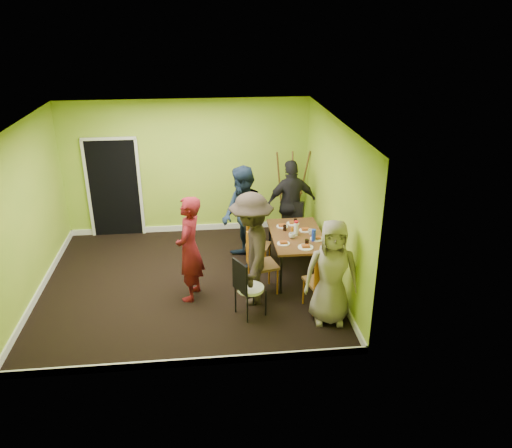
{
  "coord_description": "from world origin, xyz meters",
  "views": [
    {
      "loc": [
        0.35,
        -7.68,
        4.43
      ],
      "look_at": [
        1.18,
        0.0,
        1.06
      ],
      "focal_mm": 35.0,
      "sensor_mm": 36.0,
      "label": 1
    }
  ],
  "objects_px": {
    "chair_front_end": "(322,278)",
    "thermos": "(296,229)",
    "orange_bottle": "(292,229)",
    "person_standing": "(189,249)",
    "chair_left_far": "(255,241)",
    "chair_bentwood": "(247,285)",
    "person_back_end": "(291,204)",
    "chair_back_end": "(293,216)",
    "easel": "(291,192)",
    "chair_left_near": "(258,260)",
    "blue_bottle": "(314,235)",
    "person_left_near": "(251,249)",
    "person_front_end": "(332,272)",
    "person_left_far": "(243,217)",
    "dining_table": "(297,237)"
  },
  "relations": [
    {
      "from": "chair_front_end",
      "to": "person_front_end",
      "type": "height_order",
      "value": "person_front_end"
    },
    {
      "from": "dining_table",
      "to": "chair_back_end",
      "type": "height_order",
      "value": "chair_back_end"
    },
    {
      "from": "chair_left_far",
      "to": "chair_back_end",
      "type": "distance_m",
      "value": 1.06
    },
    {
      "from": "dining_table",
      "to": "chair_front_end",
      "type": "height_order",
      "value": "chair_front_end"
    },
    {
      "from": "person_back_end",
      "to": "easel",
      "type": "bearing_deg",
      "value": -110.07
    },
    {
      "from": "chair_back_end",
      "to": "easel",
      "type": "relative_size",
      "value": 0.55
    },
    {
      "from": "chair_back_end",
      "to": "person_standing",
      "type": "xyz_separation_m",
      "value": [
        -1.96,
        -1.64,
        0.2
      ]
    },
    {
      "from": "chair_bentwood",
      "to": "easel",
      "type": "height_order",
      "value": "easel"
    },
    {
      "from": "blue_bottle",
      "to": "orange_bottle",
      "type": "xyz_separation_m",
      "value": [
        -0.3,
        0.42,
        -0.06
      ]
    },
    {
      "from": "orange_bottle",
      "to": "person_left_near",
      "type": "bearing_deg",
      "value": -129.71
    },
    {
      "from": "chair_left_far",
      "to": "chair_bentwood",
      "type": "xyz_separation_m",
      "value": [
        -0.3,
        -1.61,
        0.02
      ]
    },
    {
      "from": "blue_bottle",
      "to": "person_left_near",
      "type": "height_order",
      "value": "person_left_near"
    },
    {
      "from": "chair_front_end",
      "to": "thermos",
      "type": "bearing_deg",
      "value": 84.57
    },
    {
      "from": "easel",
      "to": "person_back_end",
      "type": "relative_size",
      "value": 1.01
    },
    {
      "from": "chair_front_end",
      "to": "chair_bentwood",
      "type": "relative_size",
      "value": 1.06
    },
    {
      "from": "chair_back_end",
      "to": "person_standing",
      "type": "relative_size",
      "value": 0.55
    },
    {
      "from": "chair_left_far",
      "to": "chair_bentwood",
      "type": "distance_m",
      "value": 1.64
    },
    {
      "from": "thermos",
      "to": "person_front_end",
      "type": "height_order",
      "value": "person_front_end"
    },
    {
      "from": "chair_back_end",
      "to": "person_front_end",
      "type": "distance_m",
      "value": 2.54
    },
    {
      "from": "thermos",
      "to": "chair_left_near",
      "type": "bearing_deg",
      "value": -141.47
    },
    {
      "from": "chair_left_far",
      "to": "person_left_far",
      "type": "bearing_deg",
      "value": -99.94
    },
    {
      "from": "person_left_near",
      "to": "chair_front_end",
      "type": "bearing_deg",
      "value": 72.15
    },
    {
      "from": "chair_front_end",
      "to": "easel",
      "type": "relative_size",
      "value": 0.58
    },
    {
      "from": "chair_left_near",
      "to": "thermos",
      "type": "distance_m",
      "value": 0.98
    },
    {
      "from": "chair_left_far",
      "to": "chair_bentwood",
      "type": "relative_size",
      "value": 0.94
    },
    {
      "from": "chair_left_far",
      "to": "orange_bottle",
      "type": "bearing_deg",
      "value": 94.63
    },
    {
      "from": "chair_front_end",
      "to": "person_back_end",
      "type": "distance_m",
      "value": 2.45
    },
    {
      "from": "chair_bentwood",
      "to": "person_back_end",
      "type": "distance_m",
      "value": 2.7
    },
    {
      "from": "person_standing",
      "to": "person_left_far",
      "type": "relative_size",
      "value": 0.94
    },
    {
      "from": "blue_bottle",
      "to": "person_back_end",
      "type": "height_order",
      "value": "person_back_end"
    },
    {
      "from": "person_standing",
      "to": "person_back_end",
      "type": "height_order",
      "value": "person_standing"
    },
    {
      "from": "blue_bottle",
      "to": "chair_left_far",
      "type": "bearing_deg",
      "value": 146.96
    },
    {
      "from": "dining_table",
      "to": "person_standing",
      "type": "xyz_separation_m",
      "value": [
        -1.87,
        -0.64,
        0.19
      ]
    },
    {
      "from": "person_standing",
      "to": "chair_left_far",
      "type": "bearing_deg",
      "value": 145.41
    },
    {
      "from": "person_back_end",
      "to": "dining_table",
      "type": "bearing_deg",
      "value": 75.49
    },
    {
      "from": "chair_left_far",
      "to": "thermos",
      "type": "bearing_deg",
      "value": 83.98
    },
    {
      "from": "dining_table",
      "to": "person_left_near",
      "type": "relative_size",
      "value": 0.81
    },
    {
      "from": "chair_front_end",
      "to": "thermos",
      "type": "relative_size",
      "value": 4.31
    },
    {
      "from": "chair_bentwood",
      "to": "thermos",
      "type": "bearing_deg",
      "value": 113.9
    },
    {
      "from": "chair_left_far",
      "to": "person_left_near",
      "type": "relative_size",
      "value": 0.49
    },
    {
      "from": "chair_back_end",
      "to": "chair_front_end",
      "type": "bearing_deg",
      "value": 115.11
    },
    {
      "from": "person_standing",
      "to": "person_left_near",
      "type": "height_order",
      "value": "person_left_near"
    },
    {
      "from": "orange_bottle",
      "to": "person_standing",
      "type": "xyz_separation_m",
      "value": [
        -1.8,
        -0.78,
        0.09
      ]
    },
    {
      "from": "orange_bottle",
      "to": "person_standing",
      "type": "relative_size",
      "value": 0.05
    },
    {
      "from": "chair_back_end",
      "to": "blue_bottle",
      "type": "distance_m",
      "value": 1.3
    },
    {
      "from": "chair_back_end",
      "to": "easel",
      "type": "xyz_separation_m",
      "value": [
        0.12,
        0.86,
        0.19
      ]
    },
    {
      "from": "chair_front_end",
      "to": "person_front_end",
      "type": "relative_size",
      "value": 0.62
    },
    {
      "from": "chair_back_end",
      "to": "chair_left_far",
      "type": "bearing_deg",
      "value": 63.01
    },
    {
      "from": "person_left_far",
      "to": "person_front_end",
      "type": "xyz_separation_m",
      "value": [
        1.14,
        -1.99,
        -0.11
      ]
    },
    {
      "from": "person_back_end",
      "to": "person_front_end",
      "type": "relative_size",
      "value": 1.06
    }
  ]
}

